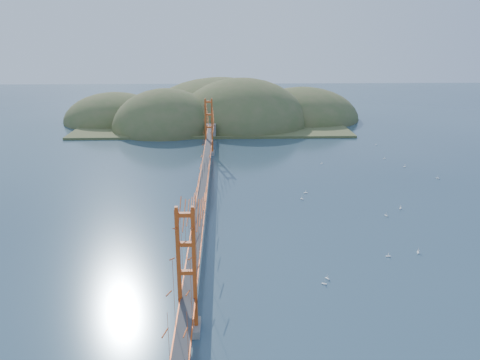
{
  "coord_description": "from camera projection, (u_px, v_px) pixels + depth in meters",
  "views": [
    {
      "loc": [
        3.32,
        -64.9,
        25.29
      ],
      "look_at": [
        5.43,
        0.0,
        4.08
      ],
      "focal_mm": 35.0,
      "sensor_mm": 36.0,
      "label": 1
    }
  ],
  "objects": [
    {
      "name": "ground",
      "position": [
        204.0,
        206.0,
        69.41
      ],
      "size": [
        320.0,
        320.0,
        0.0
      ],
      "primitive_type": "plane",
      "color": "#294153",
      "rests_on": "ground"
    },
    {
      "name": "bridge",
      "position": [
        202.0,
        161.0,
        67.41
      ],
      "size": [
        2.2,
        94.4,
        12.0
      ],
      "color": "gray",
      "rests_on": "ground"
    },
    {
      "name": "far_headlands",
      "position": [
        221.0,
        120.0,
        134.57
      ],
      "size": [
        84.0,
        58.0,
        25.0
      ],
      "color": "brown",
      "rests_on": "ground"
    },
    {
      "name": "sailboat_7",
      "position": [
        376.0,
        145.0,
        105.59
      ],
      "size": [
        0.49,
        0.41,
        0.57
      ],
      "color": "white",
      "rests_on": "ground"
    },
    {
      "name": "sailboat_17",
      "position": [
        384.0,
        158.0,
        94.51
      ],
      "size": [
        0.49,
        0.41,
        0.57
      ],
      "color": "white",
      "rests_on": "ground"
    },
    {
      "name": "sailboat_14",
      "position": [
        418.0,
        252.0,
        55.03
      ],
      "size": [
        0.54,
        0.58,
        0.66
      ],
      "color": "white",
      "rests_on": "ground"
    },
    {
      "name": "sailboat_0",
      "position": [
        386.0,
        215.0,
        65.85
      ],
      "size": [
        0.55,
        0.57,
        0.64
      ],
      "color": "white",
      "rests_on": "ground"
    },
    {
      "name": "sailboat_12",
      "position": [
        322.0,
        163.0,
        91.09
      ],
      "size": [
        0.5,
        0.47,
        0.56
      ],
      "color": "white",
      "rests_on": "ground"
    },
    {
      "name": "sailboat_6",
      "position": [
        324.0,
        283.0,
        48.32
      ],
      "size": [
        0.53,
        0.53,
        0.59
      ],
      "color": "white",
      "rests_on": "ground"
    },
    {
      "name": "sailboat_10",
      "position": [
        327.0,
        278.0,
        49.34
      ],
      "size": [
        0.57,
        0.57,
        0.61
      ],
      "color": "white",
      "rests_on": "ground"
    },
    {
      "name": "sailboat_3",
      "position": [
        306.0,
        192.0,
        74.87
      ],
      "size": [
        0.61,
        0.52,
        0.71
      ],
      "color": "white",
      "rests_on": "ground"
    },
    {
      "name": "sailboat_16",
      "position": [
        302.0,
        198.0,
        72.23
      ],
      "size": [
        0.62,
        0.62,
        0.65
      ],
      "color": "white",
      "rests_on": "ground"
    },
    {
      "name": "sailboat_8",
      "position": [
        405.0,
        166.0,
        88.97
      ],
      "size": [
        0.59,
        0.59,
        0.66
      ],
      "color": "white",
      "rests_on": "ground"
    },
    {
      "name": "sailboat_4",
      "position": [
        400.0,
        208.0,
        68.43
      ],
      "size": [
        0.65,
        0.65,
        0.69
      ],
      "color": "white",
      "rests_on": "ground"
    },
    {
      "name": "sailboat_2",
      "position": [
        388.0,
        256.0,
        54.13
      ],
      "size": [
        0.53,
        0.44,
        0.62
      ],
      "color": "white",
      "rests_on": "ground"
    },
    {
      "name": "sailboat_11",
      "position": [
        437.0,
        178.0,
        82.18
      ],
      "size": [
        0.64,
        0.64,
        0.67
      ],
      "color": "white",
      "rests_on": "ground"
    }
  ]
}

